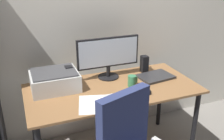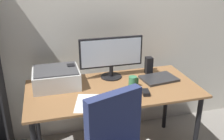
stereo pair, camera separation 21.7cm
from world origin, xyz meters
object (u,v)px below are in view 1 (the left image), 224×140
Objects in this scene: keyboard at (123,96)px; mouse at (146,91)px; desk at (113,96)px; laptop at (156,77)px; speaker_left at (69,75)px; speaker_right at (144,64)px; printer at (54,80)px; monitor at (108,55)px; coffee_mug at (132,81)px.

keyboard is 0.22m from mouse.
laptop is at bearing 6.51° from desk.
speaker_left and speaker_right have the same top height.
monitor is at bearing 6.36° from printer.
keyboard is 1.71× the size of speaker_left.
monitor is at bearing 178.81° from speaker_right.
speaker_right is at bearing 47.36° from keyboard.
laptop reaches higher than keyboard.
monitor reaches higher than printer.
mouse is 0.24× the size of printer.
speaker_right reaches higher than printer.
monitor is 0.34m from coffee_mug.
monitor is 6.22× the size of mouse.
speaker_right is (0.25, 0.25, 0.03)m from coffee_mug.
coffee_mug is at bearing -135.38° from speaker_right.
coffee_mug is 0.59× the size of speaker_right.
keyboard is 0.72× the size of printer.
coffee_mug is 0.31m from laptop.
monitor is 5.96× the size of coffee_mug.
speaker_left is 0.15m from printer.
monitor is 0.50m from laptop.
coffee_mug is 0.59× the size of speaker_left.
desk is 15.00× the size of coffee_mug.
printer is at bearing 163.62° from mouse.
desk is 8.84× the size of speaker_right.
coffee_mug is 0.31× the size of laptop.
printer is at bearing 165.58° from laptop.
coffee_mug is (-0.06, 0.16, 0.03)m from mouse.
coffee_mug is 0.25× the size of printer.
monitor reaches higher than laptop.
monitor is 1.49× the size of printer.
speaker_left reaches higher than laptop.
laptop is at bearing 56.92° from mouse.
mouse is (0.23, -0.19, 0.10)m from desk.
mouse reaches higher than laptop.
monitor is 3.51× the size of speaker_left.
desk is 3.76× the size of printer.
speaker_left is at bearing -178.81° from monitor.
mouse is (0.19, -0.42, -0.21)m from monitor.
coffee_mug reaches higher than laptop.
printer is at bearing 162.77° from coffee_mug.
speaker_left is (-0.34, 0.22, 0.17)m from desk.
monitor reaches higher than desk.
speaker_left is (-0.80, 0.16, 0.07)m from laptop.
speaker_left is at bearing 19.75° from printer.
laptop is (0.23, 0.24, -0.01)m from mouse.
speaker_left reaches higher than keyboard.
desk is 0.47m from laptop.
speaker_left reaches higher than printer.
desk is 15.66× the size of mouse.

